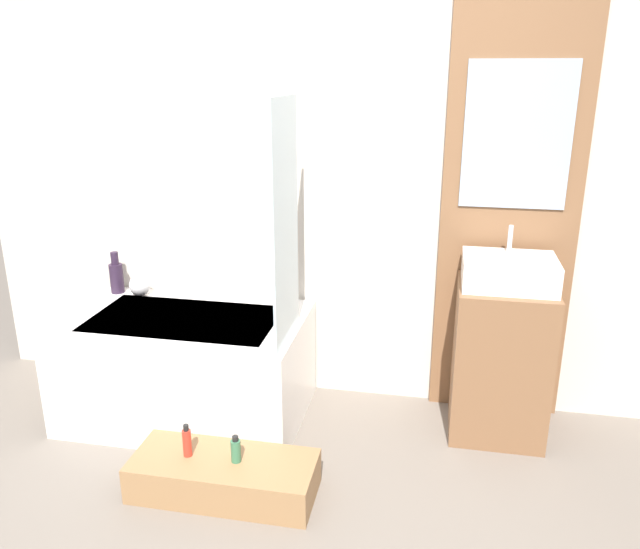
# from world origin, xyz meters

# --- Properties ---
(wall_tiled_back) EXTENTS (4.20, 0.06, 2.60)m
(wall_tiled_back) POSITION_xyz_m (0.00, 1.58, 1.30)
(wall_tiled_back) COLOR beige
(wall_tiled_back) RESTS_ON ground_plane
(wall_wood_accent) EXTENTS (0.70, 0.04, 2.60)m
(wall_wood_accent) POSITION_xyz_m (0.95, 1.53, 1.32)
(wall_wood_accent) COLOR brown
(wall_wood_accent) RESTS_ON ground_plane
(bathtub) EXTENTS (1.28, 0.79, 0.57)m
(bathtub) POSITION_xyz_m (-0.72, 1.13, 0.29)
(bathtub) COLOR white
(bathtub) RESTS_ON ground_plane
(glass_shower_screen) EXTENTS (0.01, 0.45, 1.16)m
(glass_shower_screen) POSITION_xyz_m (-0.11, 0.98, 1.16)
(glass_shower_screen) COLOR silver
(glass_shower_screen) RESTS_ON bathtub
(wooden_step_bench) EXTENTS (0.84, 0.34, 0.17)m
(wooden_step_bench) POSITION_xyz_m (-0.30, 0.51, 0.09)
(wooden_step_bench) COLOR #997047
(wooden_step_bench) RESTS_ON ground_plane
(vanity_cabinet) EXTENTS (0.48, 0.44, 0.82)m
(vanity_cabinet) POSITION_xyz_m (0.95, 1.29, 0.41)
(vanity_cabinet) COLOR brown
(vanity_cabinet) RESTS_ON ground_plane
(sink) EXTENTS (0.45, 0.34, 0.29)m
(sink) POSITION_xyz_m (0.95, 1.29, 0.89)
(sink) COLOR white
(sink) RESTS_ON vanity_cabinet
(vase_tall_dark) EXTENTS (0.08, 0.08, 0.25)m
(vase_tall_dark) POSITION_xyz_m (-1.27, 1.44, 0.68)
(vase_tall_dark) COLOR #2D1E33
(vase_tall_dark) RESTS_ON bathtub
(vase_round_light) EXTENTS (0.13, 0.13, 0.13)m
(vase_round_light) POSITION_xyz_m (-1.11, 1.42, 0.64)
(vase_round_light) COLOR white
(vase_round_light) RESTS_ON bathtub
(bottle_soap_primary) EXTENTS (0.04, 0.04, 0.16)m
(bottle_soap_primary) POSITION_xyz_m (-0.46, 0.51, 0.24)
(bottle_soap_primary) COLOR red
(bottle_soap_primary) RESTS_ON wooden_step_bench
(bottle_soap_secondary) EXTENTS (0.05, 0.05, 0.13)m
(bottle_soap_secondary) POSITION_xyz_m (-0.23, 0.51, 0.23)
(bottle_soap_secondary) COLOR #38704C
(bottle_soap_secondary) RESTS_ON wooden_step_bench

